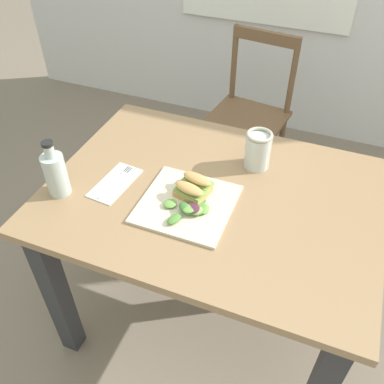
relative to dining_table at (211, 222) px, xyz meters
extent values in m
plane|color=#7A6B5B|center=(0.14, -0.09, -0.60)|extent=(8.83, 8.83, 0.00)
cube|color=#997551|center=(0.00, 0.00, 0.13)|extent=(1.10, 0.82, 0.03)
cube|color=#2D2D33|center=(-0.48, -0.34, -0.24)|extent=(0.07, 0.07, 0.71)
cube|color=#2D2D33|center=(-0.48, 0.34, -0.24)|extent=(0.07, 0.07, 0.71)
cube|color=#2D2D33|center=(0.48, 0.34, -0.24)|extent=(0.07, 0.07, 0.71)
cylinder|color=brown|center=(-0.33, 0.80, -0.38)|extent=(0.03, 0.03, 0.43)
cylinder|color=brown|center=(0.01, 0.75, -0.38)|extent=(0.03, 0.03, 0.43)
cylinder|color=brown|center=(-0.28, 1.14, -0.38)|extent=(0.03, 0.03, 0.43)
cylinder|color=brown|center=(0.06, 1.09, -0.38)|extent=(0.03, 0.03, 0.43)
cube|color=brown|center=(-0.13, 0.94, -0.16)|extent=(0.45, 0.45, 0.02)
cylinder|color=brown|center=(-0.28, 1.15, 0.06)|extent=(0.03, 0.03, 0.42)
cylinder|color=brown|center=(0.06, 1.10, 0.06)|extent=(0.03, 0.03, 0.42)
cube|color=brown|center=(-0.11, 1.12, 0.24)|extent=(0.36, 0.08, 0.06)
cube|color=beige|center=(-0.06, -0.08, 0.15)|extent=(0.29, 0.29, 0.01)
cube|color=tan|center=(-0.06, -0.07, 0.16)|extent=(0.11, 0.07, 0.02)
cube|color=#84A84C|center=(-0.06, -0.06, 0.18)|extent=(0.11, 0.07, 0.01)
ellipsoid|color=tan|center=(-0.06, -0.07, 0.19)|extent=(0.11, 0.07, 0.02)
cube|color=tan|center=(-0.05, -0.01, 0.16)|extent=(0.11, 0.07, 0.02)
cube|color=#84A84C|center=(-0.05, -0.01, 0.18)|extent=(0.11, 0.07, 0.01)
ellipsoid|color=tan|center=(-0.05, -0.01, 0.19)|extent=(0.11, 0.07, 0.02)
ellipsoid|color=#6B9E47|center=(-0.04, -0.13, 0.16)|extent=(0.05, 0.05, 0.02)
ellipsoid|color=#518438|center=(-0.01, -0.11, 0.16)|extent=(0.05, 0.07, 0.01)
ellipsoid|color=#4C2338|center=(-0.02, -0.12, 0.17)|extent=(0.06, 0.06, 0.02)
ellipsoid|color=#84A84C|center=(-0.01, -0.12, 0.17)|extent=(0.05, 0.06, 0.01)
ellipsoid|color=#3D7033|center=(-0.05, -0.13, 0.17)|extent=(0.05, 0.05, 0.02)
ellipsoid|color=#518438|center=(-0.06, -0.07, 0.16)|extent=(0.07, 0.07, 0.01)
ellipsoid|color=#518438|center=(-0.06, -0.18, 0.16)|extent=(0.05, 0.06, 0.01)
ellipsoid|color=#6B9E47|center=(-0.03, -0.13, 0.17)|extent=(0.06, 0.06, 0.01)
ellipsoid|color=#6B9E47|center=(-0.10, -0.12, 0.16)|extent=(0.06, 0.06, 0.01)
ellipsoid|color=#3D7033|center=(-0.02, -0.07, 0.16)|extent=(0.06, 0.06, 0.01)
ellipsoid|color=#6B9E47|center=(0.00, -0.10, 0.16)|extent=(0.06, 0.06, 0.01)
cube|color=white|center=(-0.33, -0.08, 0.14)|extent=(0.12, 0.21, 0.00)
cube|color=silver|center=(-0.33, -0.10, 0.15)|extent=(0.03, 0.14, 0.00)
cube|color=silver|center=(-0.32, -0.01, 0.15)|extent=(0.03, 0.05, 0.00)
cube|color=#38383D|center=(-0.31, 0.00, 0.15)|extent=(0.01, 0.03, 0.00)
cube|color=#38383D|center=(-0.32, 0.00, 0.15)|extent=(0.01, 0.03, 0.00)
cube|color=#38383D|center=(-0.33, 0.00, 0.15)|extent=(0.01, 0.03, 0.00)
cylinder|color=#472819|center=(-0.47, -0.18, 0.19)|extent=(0.07, 0.07, 0.10)
cylinder|color=#B2BCB7|center=(-0.47, -0.18, 0.21)|extent=(0.07, 0.07, 0.15)
cylinder|color=#B2BCB7|center=(-0.47, -0.18, 0.31)|extent=(0.03, 0.03, 0.04)
cylinder|color=black|center=(-0.47, -0.18, 0.34)|extent=(0.04, 0.04, 0.01)
cylinder|color=gold|center=(0.10, 0.20, 0.19)|extent=(0.08, 0.08, 0.10)
cylinder|color=silver|center=(0.10, 0.20, 0.20)|extent=(0.09, 0.09, 0.13)
torus|color=#B7B29E|center=(0.10, 0.20, 0.27)|extent=(0.09, 0.09, 0.01)
camera|label=1|loc=(0.32, -0.98, 1.07)|focal=38.79mm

